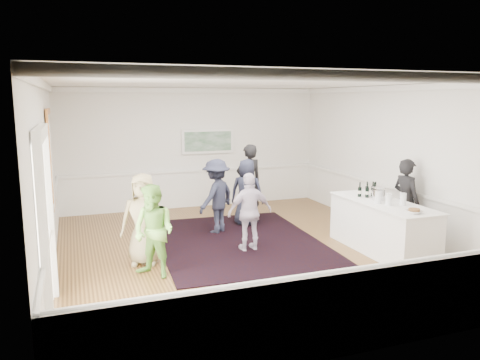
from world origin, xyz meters
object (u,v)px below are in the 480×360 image
object	(u,v)px
guest_green	(154,231)
nut_bowl	(414,211)
serving_table	(382,227)
ice_bucket	(378,194)
guest_lilac	(250,212)
guest_navy	(247,192)
guest_tan	(143,219)
guest_dark_b	(249,182)
guest_dark_a	(216,196)
bartender	(406,201)

from	to	relation	value
guest_green	nut_bowl	distance (m)	4.40
serving_table	ice_bucket	size ratio (longest dim) A/B	9.25
ice_bucket	nut_bowl	xyz separation A→B (m)	(-0.08, -1.11, -0.08)
guest_lilac	guest_navy	bearing A→B (deg)	-110.47
guest_tan	guest_dark_b	xyz separation A→B (m)	(2.88, 2.33, 0.10)
guest_dark_b	guest_green	bearing A→B (deg)	37.23
guest_lilac	guest_dark_a	world-z (taller)	guest_dark_a
bartender	guest_dark_a	size ratio (longest dim) A/B	1.06
guest_navy	ice_bucket	size ratio (longest dim) A/B	5.97
guest_dark_b	guest_navy	bearing A→B (deg)	54.56
guest_navy	serving_table	bearing A→B (deg)	153.66
bartender	ice_bucket	xyz separation A→B (m)	(-0.76, -0.12, 0.22)
guest_dark_a	guest_dark_b	size ratio (longest dim) A/B	0.89
serving_table	guest_dark_a	size ratio (longest dim) A/B	1.48
serving_table	ice_bucket	distance (m)	0.63
guest_green	nut_bowl	xyz separation A→B (m)	(4.25, -1.11, 0.24)
guest_dark_a	guest_dark_b	distance (m)	1.38
guest_dark_b	ice_bucket	size ratio (longest dim) A/B	7.06
guest_lilac	ice_bucket	distance (m)	2.50
bartender	guest_green	xyz separation A→B (m)	(-5.10, -0.12, -0.09)
guest_dark_b	nut_bowl	distance (m)	4.37
guest_lilac	ice_bucket	size ratio (longest dim) A/B	5.85
guest_dark_a	guest_dark_b	world-z (taller)	guest_dark_b
bartender	guest_tan	bearing A→B (deg)	77.10
bartender	guest_green	world-z (taller)	bartender
nut_bowl	guest_dark_a	bearing A→B (deg)	127.67
guest_green	guest_tan	bearing A→B (deg)	143.49
guest_green	ice_bucket	xyz separation A→B (m)	(4.33, -0.00, 0.32)
guest_lilac	guest_navy	distance (m)	1.89
guest_tan	guest_dark_b	world-z (taller)	guest_dark_b
serving_table	guest_navy	size ratio (longest dim) A/B	1.55
serving_table	guest_tan	distance (m)	4.48
guest_green	guest_dark_a	world-z (taller)	guest_dark_a
guest_tan	guest_dark_a	size ratio (longest dim) A/B	1.00
nut_bowl	guest_lilac	bearing A→B (deg)	141.04
guest_dark_b	bartender	bearing A→B (deg)	118.49
guest_navy	nut_bowl	size ratio (longest dim) A/B	5.89
guest_tan	guest_lilac	xyz separation A→B (m)	(2.03, 0.06, -0.06)
guest_lilac	bartender	bearing A→B (deg)	167.23
guest_green	guest_dark_a	bearing A→B (deg)	99.22
guest_dark_a	guest_dark_b	bearing A→B (deg)	-178.73
guest_navy	nut_bowl	world-z (taller)	guest_navy
guest_dark_a	serving_table	bearing A→B (deg)	100.92
guest_dark_a	guest_navy	size ratio (longest dim) A/B	1.05
ice_bucket	guest_dark_a	bearing A→B (deg)	140.28
guest_green	guest_navy	size ratio (longest dim) A/B	0.99
serving_table	guest_lilac	distance (m)	2.54
guest_green	guest_lilac	distance (m)	2.10
nut_bowl	guest_tan	bearing A→B (deg)	157.49
ice_bucket	guest_tan	bearing A→B (deg)	171.19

